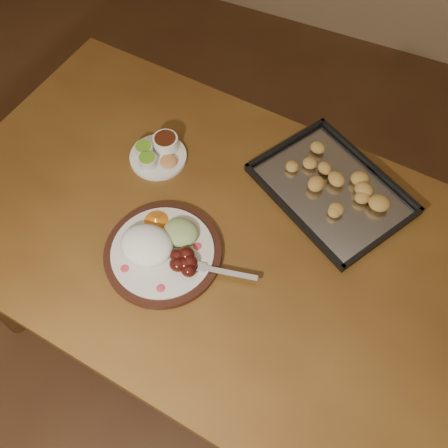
% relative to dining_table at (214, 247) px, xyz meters
% --- Properties ---
extents(ground, '(4.00, 4.00, 0.00)m').
position_rel_dining_table_xyz_m(ground, '(-0.19, -0.13, -0.65)').
color(ground, brown).
rests_on(ground, ground).
extents(dining_table, '(1.58, 1.04, 0.75)m').
position_rel_dining_table_xyz_m(dining_table, '(0.00, 0.00, 0.00)').
color(dining_table, brown).
rests_on(dining_table, ground).
extents(dinner_plate, '(0.40, 0.30, 0.07)m').
position_rel_dining_table_xyz_m(dinner_plate, '(-0.09, -0.12, 0.12)').
color(dinner_plate, black).
rests_on(dinner_plate, dining_table).
extents(condiment_saucer, '(0.16, 0.16, 0.06)m').
position_rel_dining_table_xyz_m(condiment_saucer, '(-0.24, 0.16, 0.12)').
color(condiment_saucer, silver).
rests_on(condiment_saucer, dining_table).
extents(baking_tray, '(0.49, 0.45, 0.04)m').
position_rel_dining_table_xyz_m(baking_tray, '(0.24, 0.24, 0.11)').
color(baking_tray, black).
rests_on(baking_tray, dining_table).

